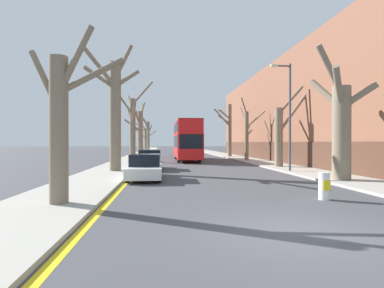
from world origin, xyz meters
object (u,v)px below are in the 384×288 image
street_tree_left_5 (148,135)px  double_decker_bus (187,139)px  street_tree_left_4 (145,138)px  street_tree_left_1 (115,110)px  street_tree_right_1 (281,133)px  street_tree_left_2 (133,124)px  parked_car_1 (150,160)px  street_tree_right_0 (341,125)px  street_tree_right_2 (247,133)px  lamp_post (288,111)px  street_tree_left_0 (61,123)px  street_tree_left_3 (140,130)px  parked_car_0 (145,168)px  street_tree_right_3 (229,129)px  traffic_bollard (324,186)px

street_tree_left_5 → double_decker_bus: bearing=-79.5°
street_tree_left_4 → street_tree_left_5: bearing=89.9°
street_tree_left_1 → street_tree_right_1: size_ratio=1.36×
street_tree_left_2 → street_tree_left_4: (-0.04, 22.06, -1.03)m
street_tree_left_2 → parked_car_1: street_tree_left_2 is taller
street_tree_left_5 → street_tree_right_0: 51.65m
street_tree_left_2 → parked_car_1: bearing=-76.7°
street_tree_right_0 → street_tree_right_2: bearing=90.2°
street_tree_right_0 → lamp_post: bearing=98.1°
street_tree_right_0 → lamp_post: lamp_post is taller
parked_car_1 → street_tree_left_2: bearing=103.3°
street_tree_left_4 → lamp_post: lamp_post is taller
street_tree_left_0 → street_tree_left_5: 54.97m
street_tree_left_1 → street_tree_left_3: bearing=90.1°
parked_car_0 → street_tree_right_2: bearing=56.5°
street_tree_left_0 → lamp_post: lamp_post is taller
street_tree_left_1 → double_decker_bus: street_tree_left_1 is taller
street_tree_right_3 → street_tree_left_4: bearing=132.2°
street_tree_left_1 → street_tree_left_2: size_ratio=1.01×
street_tree_left_4 → street_tree_right_0: 41.16m
street_tree_left_3 → parked_car_1: (2.28, -20.70, -3.07)m
street_tree_right_0 → parked_car_0: size_ratio=1.75×
street_tree_left_3 → lamp_post: size_ratio=1.10×
street_tree_left_1 → street_tree_right_3: bearing=58.4°
street_tree_right_1 → traffic_bollard: (-3.65, -12.89, -2.28)m
street_tree_right_0 → street_tree_left_1: bearing=153.8°
street_tree_right_1 → street_tree_right_3: (-0.29, 17.42, 1.13)m
street_tree_left_5 → street_tree_right_2: size_ratio=1.15×
street_tree_right_0 → parked_car_1: 12.99m
street_tree_left_1 → street_tree_left_5: bearing=89.9°
street_tree_right_3 → street_tree_left_3: bearing=167.0°
street_tree_left_5 → street_tree_right_0: street_tree_left_5 is taller
parked_car_0 → lamp_post: size_ratio=0.55×
street_tree_left_3 → double_decker_bus: bearing=-59.4°
street_tree_right_3 → parked_car_1: (-9.96, -17.87, -3.21)m
street_tree_left_1 → lamp_post: street_tree_left_1 is taller
street_tree_left_0 → double_decker_bus: street_tree_left_0 is taller
street_tree_left_1 → double_decker_bus: size_ratio=0.80×
street_tree_right_3 → street_tree_left_5: bearing=116.6°
street_tree_left_2 → double_decker_bus: (5.79, 1.53, -1.44)m
lamp_post → street_tree_left_1: bearing=174.0°
street_tree_left_5 → double_decker_bus: size_ratio=0.71×
street_tree_left_5 → street_tree_right_2: (12.15, -33.23, -0.67)m
street_tree_right_2 → traffic_bollard: street_tree_right_2 is taller
street_tree_left_0 → parked_car_0: 7.35m
street_tree_left_3 → parked_car_0: 27.01m
parked_car_0 → parked_car_1: size_ratio=0.91×
street_tree_right_0 → street_tree_right_3: (-0.04, 25.87, 0.99)m
street_tree_left_0 → street_tree_left_4: street_tree_left_4 is taller
street_tree_right_2 → street_tree_left_2: bearing=178.6°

